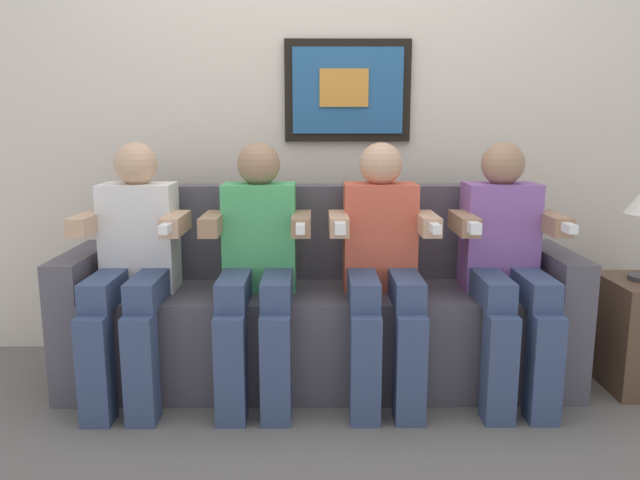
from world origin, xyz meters
The scene contains 7 objects.
ground_plane centered at (0.00, 0.00, 0.00)m, with size 6.11×6.11×0.00m, color #66605B.
back_wall_assembly centered at (0.00, 0.76, 1.30)m, with size 4.70×0.10×2.60m.
couch centered at (0.00, 0.33, 0.31)m, with size 2.30×0.58×0.90m.
person_leftmost centered at (-0.81, 0.16, 0.61)m, with size 0.46×0.56×1.11m.
person_left_center centered at (-0.27, 0.16, 0.61)m, with size 0.46×0.56×1.11m.
person_right_center centered at (0.27, 0.16, 0.61)m, with size 0.46×0.56×1.11m.
person_rightmost centered at (0.81, 0.16, 0.61)m, with size 0.46×0.56×1.11m.
Camera 1 is at (-0.02, -2.44, 1.20)m, focal length 34.54 mm.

